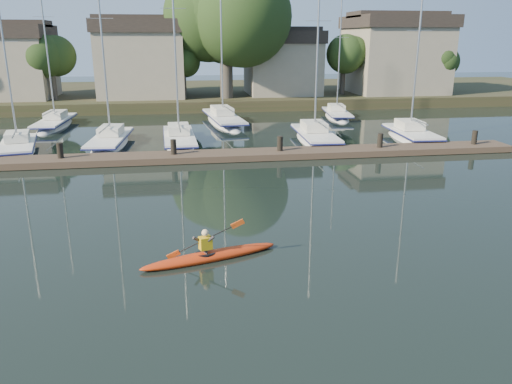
{
  "coord_description": "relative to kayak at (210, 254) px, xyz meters",
  "views": [
    {
      "loc": [
        -2.6,
        -13.4,
        6.56
      ],
      "look_at": [
        0.03,
        3.67,
        1.2
      ],
      "focal_mm": 35.0,
      "sensor_mm": 36.0,
      "label": 1
    }
  ],
  "objects": [
    {
      "name": "sailboat_6",
      "position": [
        2.76,
        25.63,
        -0.36
      ],
      "size": [
        3.22,
        10.41,
        16.28
      ],
      "rotation": [
        0.0,
        0.0,
        0.11
      ],
      "color": "silver",
      "rests_on": "ground"
    },
    {
      "name": "ground",
      "position": [
        1.87,
        -0.76,
        -0.17
      ],
      "size": [
        160.0,
        160.0,
        0.0
      ],
      "primitive_type": "plane",
      "color": "black",
      "rests_on": "ground"
    },
    {
      "name": "sailboat_5",
      "position": [
        -10.24,
        25.97,
        -0.34
      ],
      "size": [
        2.28,
        8.4,
        13.79
      ],
      "rotation": [
        0.0,
        0.0,
        -0.04
      ],
      "color": "silver",
      "rests_on": "ground"
    },
    {
      "name": "sailboat_7",
      "position": [
        12.63,
        27.06,
        -0.34
      ],
      "size": [
        2.81,
        7.27,
        11.42
      ],
      "rotation": [
        0.0,
        0.0,
        -0.14
      ],
      "color": "silver",
      "rests_on": "ground"
    },
    {
      "name": "sailboat_1",
      "position": [
        -5.16,
        18.11,
        -0.35
      ],
      "size": [
        2.59,
        8.22,
        13.24
      ],
      "rotation": [
        0.0,
        0.0,
        -0.07
      ],
      "color": "silver",
      "rests_on": "ground"
    },
    {
      "name": "sailboat_4",
      "position": [
        14.62,
        16.99,
        -0.37
      ],
      "size": [
        2.59,
        7.3,
        12.21
      ],
      "rotation": [
        0.0,
        0.0,
        -0.06
      ],
      "color": "silver",
      "rests_on": "ground"
    },
    {
      "name": "kayak",
      "position": [
        0.0,
        0.0,
        0.0
      ],
      "size": [
        4.41,
        1.84,
        1.42
      ],
      "rotation": [
        0.0,
        0.0,
        0.29
      ],
      "color": "#BC3C0E",
      "rests_on": "ground"
    },
    {
      "name": "dock",
      "position": [
        1.87,
        13.24,
        0.03
      ],
      "size": [
        34.0,
        2.0,
        1.8
      ],
      "color": "#4E3A2C",
      "rests_on": "ground"
    },
    {
      "name": "sailboat_0",
      "position": [
        -10.4,
        17.05,
        -0.35
      ],
      "size": [
        3.35,
        7.26,
        11.11
      ],
      "rotation": [
        0.0,
        0.0,
        0.21
      ],
      "color": "silver",
      "rests_on": "ground"
    },
    {
      "name": "sailboat_3",
      "position": [
        8.08,
        17.4,
        -0.37
      ],
      "size": [
        2.49,
        8.23,
        13.14
      ],
      "rotation": [
        0.0,
        0.0,
        -0.04
      ],
      "color": "silver",
      "rests_on": "ground"
    },
    {
      "name": "shore",
      "position": [
        3.48,
        39.53,
        3.06
      ],
      "size": [
        90.0,
        25.25,
        12.75
      ],
      "color": "#242C16",
      "rests_on": "ground"
    },
    {
      "name": "sailboat_2",
      "position": [
        -0.8,
        17.99,
        -0.35
      ],
      "size": [
        2.29,
        8.63,
        14.19
      ],
      "rotation": [
        0.0,
        0.0,
        0.03
      ],
      "color": "silver",
      "rests_on": "ground"
    }
  ]
}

